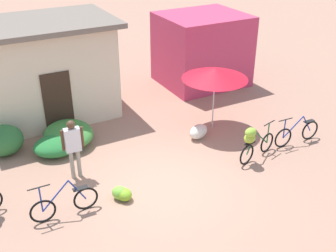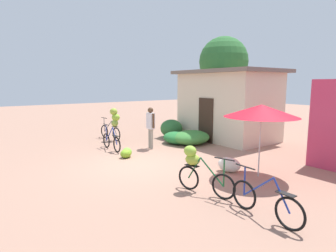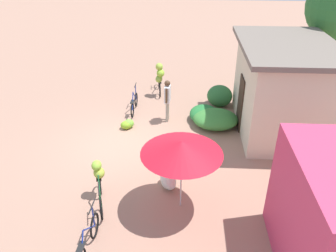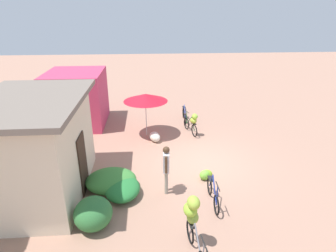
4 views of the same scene
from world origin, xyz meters
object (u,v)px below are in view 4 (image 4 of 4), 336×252
Objects in this scene: market_umbrella at (146,98)px; bicycle_by_shop at (184,115)px; building_low at (35,147)px; bicycle_leftmost at (193,219)px; shop_pink at (77,98)px; bicycle_center_loaded at (192,122)px; produce_sack at (155,137)px; bicycle_near_pile at (213,194)px; banana_pile_on_ground at (206,175)px; person_vendor at (166,165)px.

bicycle_by_shop is (1.69, -2.07, -1.54)m from market_umbrella.
bicycle_leftmost is at bearing -121.09° from building_low.
bicycle_by_shop is at bearing -6.00° from bicycle_leftmost.
bicycle_leftmost is (-9.04, -4.72, -0.48)m from shop_pink.
shop_pink is at bearing 71.44° from bicycle_center_loaded.
bicycle_near_pile is at bearing -160.43° from produce_sack.
market_umbrella is 3.48× the size of banana_pile_on_ground.
bicycle_near_pile reaches higher than bicycle_by_shop.
bicycle_near_pile is at bearing -142.30° from shop_pink.
shop_pink reaches higher than bicycle_by_shop.
bicycle_leftmost reaches higher than bicycle_by_shop.
shop_pink is 7.83m from person_vendor.
bicycle_near_pile is at bearing -116.56° from person_vendor.
shop_pink reaches higher than produce_sack.
bicycle_center_loaded is (5.34, -0.17, 0.31)m from bicycle_near_pile.
building_low is 4.20m from person_vendor.
bicycle_near_pile reaches higher than banana_pile_on_ground.
building_low reaches higher than bicycle_near_pile.
shop_pink is 4.87m from produce_sack.
building_low is at bearing 141.69° from market_umbrella.
banana_pile_on_ground is 1.85m from person_vendor.
bicycle_near_pile is 0.96× the size of person_vendor.
bicycle_leftmost is 2.05m from bicycle_near_pile.
shop_pink is at bearing 37.70° from bicycle_near_pile.
bicycle_near_pile is 7.17m from bicycle_by_shop.
building_low is at bearing 58.91° from bicycle_leftmost.
bicycle_center_loaded is at bearing -8.73° from bicycle_leftmost.
bicycle_leftmost is (-7.23, -1.13, -0.98)m from market_umbrella.
bicycle_near_pile is (-7.29, -5.64, -1.04)m from shop_pink.
shop_pink is 10.21m from bicycle_leftmost.
shop_pink is 8.28m from banana_pile_on_ground.
produce_sack is (-0.63, 1.84, -0.43)m from bicycle_center_loaded.
banana_pile_on_ground is (3.15, -0.98, -0.74)m from bicycle_leftmost.
bicycle_center_loaded is 2.58× the size of banana_pile_on_ground.
market_umbrella is at bearing -116.82° from shop_pink.
banana_pile_on_ground is 3.73m from produce_sack.
banana_pile_on_ground is at bearing -152.28° from produce_sack.
person_vendor is at bearing -176.28° from produce_sack.
bicycle_by_shop is 2.83× the size of banana_pile_on_ground.
building_low is at bearing -179.24° from shop_pink.
bicycle_center_loaded is 1.85m from bicycle_by_shop.
shop_pink is 5.75m from bicycle_by_shop.
bicycle_near_pile is (-5.48, -2.05, -1.55)m from market_umbrella.
produce_sack is (3.31, 1.74, 0.06)m from banana_pile_on_ground.
building_low reaches higher than shop_pink.
market_umbrella is at bearing -38.31° from building_low.
building_low is 2.83× the size of bicycle_by_shop.
bicycle_center_loaded is 2.00m from produce_sack.
bicycle_leftmost is 3.38m from banana_pile_on_ground.
market_umbrella is at bearing 27.43° from banana_pile_on_ground.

